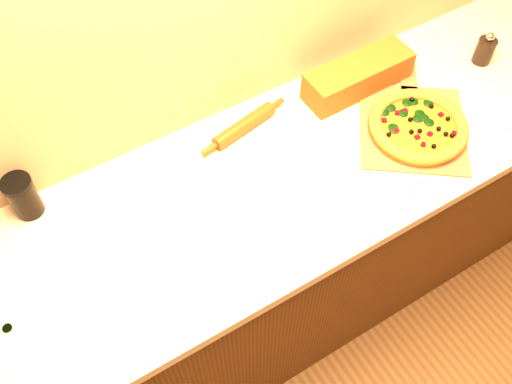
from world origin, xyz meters
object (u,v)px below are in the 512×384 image
pepper_grinder (485,50)px  rolling_pin (244,126)px  pizza (418,127)px  pizza_peel (412,124)px  dark_jar (23,196)px

pepper_grinder → rolling_pin: size_ratio=0.37×
pizza → rolling_pin: pizza is taller
pizza_peel → dark_jar: 1.22m
dark_jar → pepper_grinder: bearing=-7.6°
rolling_pin → pepper_grinder: bearing=-9.8°
pepper_grinder → pizza: bearing=-161.3°
pizza → dark_jar: bearing=163.1°
pizza → dark_jar: dark_jar is taller
pizza_peel → pizza: size_ratio=1.65×
pepper_grinder → rolling_pin: 0.90m
rolling_pin → dark_jar: 0.69m
pizza_peel → rolling_pin: rolling_pin is taller
rolling_pin → dark_jar: size_ratio=2.44×
pizza → pepper_grinder: (0.42, 0.14, 0.02)m
pizza_peel → dark_jar: size_ratio=3.76×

